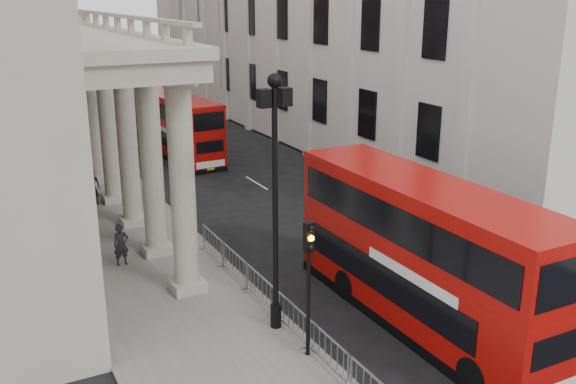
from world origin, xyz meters
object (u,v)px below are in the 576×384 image
(traffic_light, at_px, (309,265))
(bus_far, at_px, (180,126))
(pedestrian_a, at_px, (121,245))
(pedestrian_c, at_px, (92,184))
(lamp_post_mid, at_px, (140,109))
(bus_near, at_px, (423,252))
(lamp_post_north, at_px, (83,76))
(pedestrian_b, at_px, (90,189))
(lamp_post_south, at_px, (275,188))

(traffic_light, xyz_separation_m, bus_far, (4.50, 26.01, -0.93))
(pedestrian_a, bearing_deg, bus_far, 61.06)
(pedestrian_c, bearing_deg, traffic_light, -66.24)
(lamp_post_mid, height_order, bus_near, lamp_post_mid)
(bus_near, bearing_deg, bus_far, 89.69)
(bus_far, distance_m, pedestrian_a, 18.40)
(lamp_post_north, distance_m, pedestrian_b, 16.82)
(lamp_post_north, xyz_separation_m, bus_far, (4.60, -8.01, -2.73))
(lamp_post_north, bearing_deg, lamp_post_south, -90.00)
(lamp_post_south, distance_m, lamp_post_north, 32.00)
(traffic_light, distance_m, pedestrian_a, 10.26)
(bus_far, relative_size, pedestrian_a, 5.69)
(traffic_light, bearing_deg, lamp_post_south, 92.84)
(lamp_post_north, bearing_deg, pedestrian_c, -99.96)
(lamp_post_south, height_order, bus_far, lamp_post_south)
(lamp_post_south, relative_size, pedestrian_c, 4.96)
(traffic_light, height_order, pedestrian_c, traffic_light)
(lamp_post_mid, relative_size, traffic_light, 1.93)
(lamp_post_mid, bearing_deg, traffic_light, -89.68)
(pedestrian_c, bearing_deg, lamp_post_mid, -4.12)
(bus_near, relative_size, pedestrian_b, 6.57)
(lamp_post_mid, height_order, pedestrian_b, lamp_post_mid)
(lamp_post_mid, xyz_separation_m, traffic_light, (0.10, -18.02, -1.80))
(lamp_post_south, height_order, lamp_post_north, same)
(lamp_post_mid, relative_size, bus_far, 0.85)
(lamp_post_south, distance_m, bus_near, 5.41)
(traffic_light, height_order, pedestrian_a, traffic_light)
(lamp_post_south, distance_m, bus_far, 24.58)
(pedestrian_a, bearing_deg, lamp_post_mid, 65.49)
(bus_near, height_order, pedestrian_a, bus_near)
(pedestrian_c, bearing_deg, lamp_post_north, 95.58)
(traffic_light, xyz_separation_m, pedestrian_b, (-3.04, 17.93, -2.12))
(bus_near, relative_size, pedestrian_a, 6.61)
(pedestrian_b, bearing_deg, bus_near, 105.70)
(traffic_light, bearing_deg, lamp_post_north, 90.17)
(lamp_post_mid, relative_size, bus_near, 0.73)
(lamp_post_mid, relative_size, pedestrian_c, 4.96)
(lamp_post_south, bearing_deg, pedestrian_c, 98.87)
(lamp_post_north, relative_size, bus_near, 0.73)
(lamp_post_south, relative_size, lamp_post_north, 1.00)
(lamp_post_south, bearing_deg, lamp_post_north, 90.00)
(lamp_post_north, relative_size, pedestrian_a, 4.84)
(lamp_post_south, bearing_deg, traffic_light, -87.16)
(lamp_post_south, xyz_separation_m, pedestrian_b, (-2.94, 15.91, -3.93))
(traffic_light, distance_m, pedestrian_b, 18.30)
(bus_far, xyz_separation_m, pedestrian_a, (-7.92, -16.57, -1.20))
(lamp_post_south, bearing_deg, pedestrian_b, 100.46)
(lamp_post_mid, bearing_deg, pedestrian_b, -178.18)
(lamp_post_north, xyz_separation_m, pedestrian_c, (-2.64, -15.06, -3.95))
(lamp_post_south, height_order, traffic_light, lamp_post_south)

